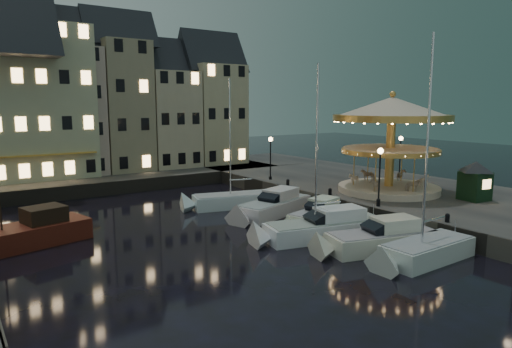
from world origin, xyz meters
TOP-DOWN VIEW (x-y plane):
  - ground at (0.00, 0.00)m, footprint 160.00×160.00m
  - quay_east at (14.00, 6.00)m, footprint 16.00×56.00m
  - quay_north at (-8.00, 28.00)m, footprint 44.00×12.00m
  - quaywall_e at (6.00, 6.00)m, footprint 0.15×44.00m
  - quaywall_n at (-6.00, 22.00)m, footprint 48.00×0.15m
  - streetlamp_b at (7.20, 1.00)m, footprint 0.44×0.44m
  - streetlamp_c at (7.20, 14.50)m, footprint 0.44×0.44m
  - streetlamp_d at (18.50, 8.00)m, footprint 0.44×0.44m
  - bollard_a at (6.60, -5.00)m, footprint 0.30×0.30m
  - bollard_b at (6.60, 0.50)m, footprint 0.30×0.30m
  - bollard_c at (6.60, 5.50)m, footprint 0.30×0.30m
  - bollard_d at (6.60, 11.00)m, footprint 0.30×0.30m
  - townhouse_nb at (-14.05, 30.00)m, footprint 6.16×8.00m
  - townhouse_nc at (-8.00, 30.00)m, footprint 6.82×8.00m
  - townhouse_nd at (-2.25, 30.00)m, footprint 5.50×8.00m
  - townhouse_ne at (3.20, 30.00)m, footprint 6.16×8.00m
  - townhouse_nf at (9.25, 30.00)m, footprint 6.82×8.00m
  - hotel_corner at (-14.00, 30.00)m, footprint 17.60×9.00m
  - motorboat_a at (2.10, -6.40)m, footprint 6.94×2.35m
  - motorboat_b at (1.63, -3.67)m, footprint 7.82×4.07m
  - motorboat_c at (0.60, 0.06)m, footprint 9.18×4.28m
  - motorboat_d at (2.25, 2.40)m, footprint 6.30×3.39m
  - motorboat_e at (1.71, 6.91)m, footprint 8.21×4.63m
  - motorboat_f at (0.69, 11.02)m, footprint 8.75×4.34m
  - red_fishing_boat at (-15.45, 9.13)m, footprint 8.36×4.53m
  - carousel at (11.64, 3.71)m, footprint 9.58×9.58m
  - ticket_kiosk at (14.36, -2.25)m, footprint 2.92×2.92m

SIDE VIEW (x-z plane):
  - ground at x=0.00m, z-range 0.00..0.00m
  - motorboat_f at x=0.69m, z-range -5.29..6.35m
  - motorboat_a at x=2.10m, z-range -5.25..6.32m
  - motorboat_d at x=2.25m, z-range -0.44..1.71m
  - motorboat_b at x=1.63m, z-range -0.43..1.72m
  - motorboat_e at x=1.71m, z-range -0.43..1.72m
  - quay_east at x=14.00m, z-range 0.00..1.30m
  - quay_north at x=-8.00m, z-range 0.00..1.30m
  - quaywall_e at x=6.00m, z-range 0.00..1.30m
  - quaywall_n at x=-6.00m, z-range 0.00..1.30m
  - motorboat_c at x=0.60m, z-range -5.41..6.77m
  - red_fishing_boat at x=-15.45m, z-range -2.33..3.75m
  - bollard_a at x=6.60m, z-range 1.32..1.89m
  - bollard_b at x=6.60m, z-range 1.32..1.89m
  - bollard_c at x=6.60m, z-range 1.32..1.89m
  - bollard_d at x=6.60m, z-range 1.32..1.89m
  - ticket_kiosk at x=14.36m, z-range 1.62..5.04m
  - streetlamp_b at x=7.20m, z-range 1.93..6.10m
  - streetlamp_c at x=7.20m, z-range 1.93..6.10m
  - streetlamp_d at x=18.50m, z-range 1.93..6.10m
  - carousel at x=11.64m, z-range 2.63..11.01m
  - townhouse_ne at x=3.20m, z-range 1.38..14.18m
  - townhouse_nb at x=-14.05m, z-range 1.38..15.18m
  - townhouse_nf at x=9.25m, z-range 1.38..15.18m
  - townhouse_nc at x=-8.00m, z-range 1.38..16.18m
  - townhouse_nd at x=-2.25m, z-range 1.38..17.18m
  - hotel_corner at x=-14.00m, z-range 1.38..18.18m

